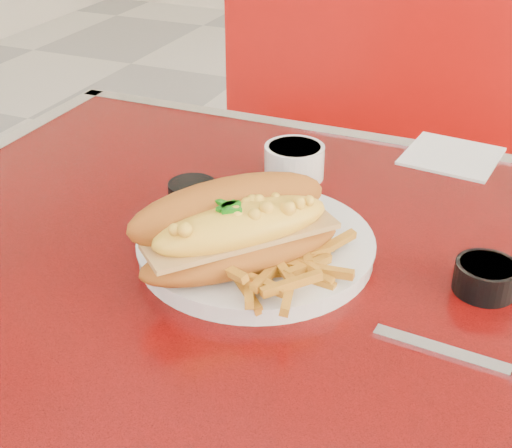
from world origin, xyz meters
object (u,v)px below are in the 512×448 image
at_px(gravy_ramekin, 294,160).
at_px(sauce_cup_left, 192,193).
at_px(sauce_cup_right, 486,276).
at_px(mac_hoagie, 237,228).
at_px(booth_bench_far, 435,271).
at_px(dinner_plate, 256,246).
at_px(knife, 501,367).
at_px(diner_table, 339,395).
at_px(fork, 264,264).

height_order(gravy_ramekin, sauce_cup_left, gravy_ramekin).
bearing_deg(sauce_cup_right, mac_hoagie, -162.50).
relative_size(booth_bench_far, dinner_plate, 3.36).
relative_size(booth_bench_far, knife, 5.80).
distance_m(diner_table, booth_bench_far, 0.87).
bearing_deg(booth_bench_far, diner_table, -90.00).
xyz_separation_m(diner_table, knife, (0.17, -0.08, 0.16)).
distance_m(diner_table, sauce_cup_right, 0.23).
bearing_deg(knife, booth_bench_far, 105.59).
xyz_separation_m(dinner_plate, sauce_cup_left, (-0.12, 0.08, 0.01)).
bearing_deg(fork, gravy_ramekin, -2.33).
xyz_separation_m(mac_hoagie, gravy_ramekin, (-0.03, 0.26, -0.04)).
bearing_deg(gravy_ramekin, dinner_plate, -81.67).
relative_size(diner_table, booth_bench_far, 1.03).
bearing_deg(dinner_plate, gravy_ramekin, 98.33).
distance_m(booth_bench_far, gravy_ramekin, 0.79).
bearing_deg(mac_hoagie, gravy_ramekin, 47.41).
distance_m(booth_bench_far, fork, 0.98).
bearing_deg(mac_hoagie, sauce_cup_left, 84.24).
bearing_deg(knife, sauce_cup_right, 109.67).
distance_m(sauce_cup_right, knife, 0.13).
xyz_separation_m(sauce_cup_left, sauce_cup_right, (0.37, -0.05, 0.00)).
bearing_deg(booth_bench_far, fork, -95.98).
xyz_separation_m(booth_bench_far, dinner_plate, (-0.12, -0.79, 0.49)).
height_order(fork, gravy_ramekin, gravy_ramekin).
relative_size(gravy_ramekin, sauce_cup_left, 1.34).
bearing_deg(fork, diner_table, -88.43).
height_order(booth_bench_far, sauce_cup_right, booth_bench_far).
distance_m(dinner_plate, sauce_cup_left, 0.15).
distance_m(dinner_plate, mac_hoagie, 0.07).
relative_size(diner_table, gravy_ramekin, 11.40).
relative_size(booth_bench_far, fork, 8.43).
xyz_separation_m(dinner_plate, knife, (0.28, -0.09, -0.01)).
bearing_deg(sauce_cup_left, diner_table, -21.73).
xyz_separation_m(dinner_plate, sauce_cup_right, (0.25, 0.03, 0.01)).
bearing_deg(mac_hoagie, knife, -57.72).
xyz_separation_m(fork, knife, (0.26, -0.05, -0.02)).
xyz_separation_m(booth_bench_far, fork, (-0.09, -0.84, 0.50)).
bearing_deg(diner_table, sauce_cup_left, 158.27).
relative_size(mac_hoagie, sauce_cup_left, 3.05).
xyz_separation_m(dinner_plate, fork, (0.03, -0.04, 0.01)).
bearing_deg(mac_hoagie, sauce_cup_right, -31.80).
height_order(diner_table, knife, knife).
bearing_deg(knife, mac_hoagie, 176.38).
relative_size(mac_hoagie, knife, 1.18).
xyz_separation_m(booth_bench_far, sauce_cup_left, (-0.24, -0.72, 0.50)).
bearing_deg(mac_hoagie, diner_table, -32.78).
height_order(sauce_cup_left, sauce_cup_right, sauce_cup_right).
bearing_deg(booth_bench_far, knife, -79.20).
xyz_separation_m(diner_table, booth_bench_far, (0.00, 0.81, -0.32)).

